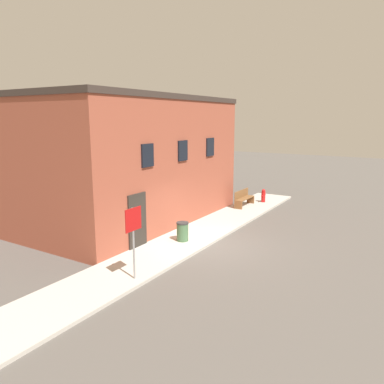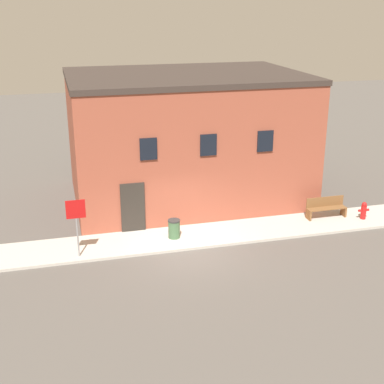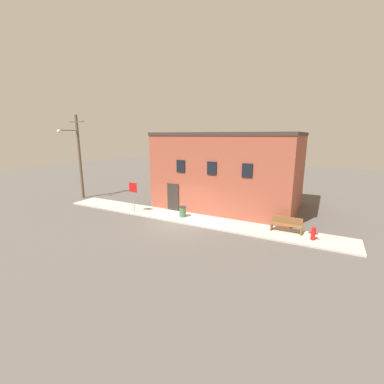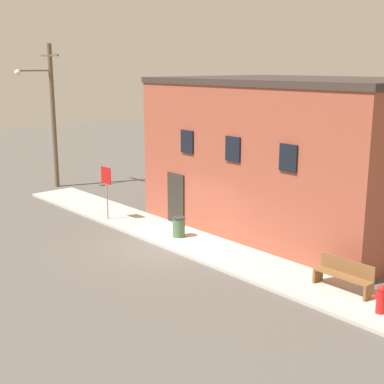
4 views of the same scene
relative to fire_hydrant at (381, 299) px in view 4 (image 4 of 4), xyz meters
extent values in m
plane|color=#56514C|center=(-8.17, -0.93, -0.50)|extent=(80.00, 80.00, 0.00)
cube|color=#BCB7AD|center=(-8.17, 0.19, -0.44)|extent=(21.26, 2.24, 0.11)
cube|color=#9E4C38|center=(-6.76, 5.12, 2.40)|extent=(10.72, 7.61, 5.79)
cube|color=#382D28|center=(-6.76, 5.12, 5.41)|extent=(10.82, 7.71, 0.24)
cube|color=black|center=(-9.27, 1.28, 3.09)|extent=(0.70, 0.08, 0.90)
cube|color=black|center=(-6.76, 1.28, 3.09)|extent=(0.70, 0.08, 0.90)
cube|color=black|center=(-4.26, 1.28, 3.09)|extent=(0.70, 0.08, 0.90)
cube|color=#2D2823|center=(-9.98, 1.28, 0.60)|extent=(1.00, 0.08, 2.20)
cylinder|color=red|center=(0.00, 0.00, -0.08)|extent=(0.24, 0.24, 0.62)
sphere|color=red|center=(0.00, 0.00, 0.29)|extent=(0.21, 0.21, 0.21)
cylinder|color=red|center=(-0.18, 0.00, 0.01)|extent=(0.13, 0.11, 0.11)
cylinder|color=gray|center=(-12.34, -0.54, 0.74)|extent=(0.06, 0.06, 2.26)
cube|color=red|center=(-12.34, -0.56, 1.52)|extent=(0.71, 0.02, 0.71)
cube|color=brown|center=(-2.37, 0.53, -0.18)|extent=(0.08, 0.44, 0.42)
cube|color=brown|center=(-0.66, 0.53, -0.18)|extent=(0.08, 0.44, 0.42)
cube|color=brown|center=(-1.51, 0.53, 0.05)|extent=(1.78, 0.44, 0.04)
cube|color=brown|center=(-1.51, 0.73, 0.30)|extent=(1.78, 0.04, 0.44)
cylinder|color=#426642|center=(-8.50, 0.18, -0.03)|extent=(0.47, 0.47, 0.72)
cylinder|color=#2D2D2D|center=(-8.50, 0.18, 0.36)|extent=(0.50, 0.50, 0.06)
cylinder|color=brown|center=(-19.95, 1.08, 3.31)|extent=(0.25, 0.25, 7.61)
cylinder|color=brown|center=(-19.95, 0.17, 5.75)|extent=(0.09, 1.81, 0.09)
sphere|color=silver|center=(-19.95, -0.73, 5.65)|extent=(0.32, 0.32, 0.32)
cube|color=brown|center=(-19.95, 1.08, 6.51)|extent=(1.80, 0.10, 0.10)
camera|label=1|loc=(-20.66, -7.77, 4.51)|focal=35.00mm
camera|label=2|loc=(-12.84, -19.14, 8.68)|focal=50.00mm
camera|label=3|loc=(0.34, -15.01, 5.32)|focal=24.00mm
camera|label=4|loc=(6.46, -12.39, 6.03)|focal=50.00mm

